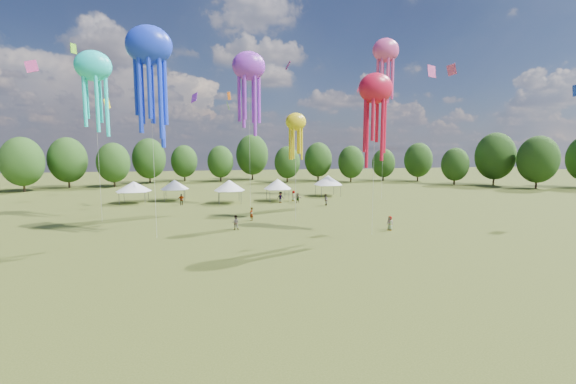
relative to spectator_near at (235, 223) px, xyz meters
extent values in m
plane|color=#384416|center=(6.02, -30.00, -0.85)|extent=(300.00, 300.00, 0.00)
imported|color=gray|center=(0.00, 0.00, 0.00)|extent=(0.91, 0.75, 1.70)
imported|color=gray|center=(12.10, 21.75, 0.07)|extent=(0.89, 1.05, 1.84)
imported|color=gray|center=(15.94, 15.38, 0.08)|extent=(0.85, 1.02, 1.87)
imported|color=gray|center=(9.36, 19.89, 0.12)|extent=(1.37, 0.96, 1.93)
imported|color=gray|center=(-7.11, 21.07, 0.07)|extent=(1.08, 0.47, 1.83)
imported|color=gray|center=(12.25, 19.32, -0.02)|extent=(1.54, 1.30, 1.67)
imported|color=gray|center=(2.47, 5.07, 0.02)|extent=(0.72, 0.75, 1.73)
imported|color=gray|center=(17.18, -4.02, -0.04)|extent=(0.87, 0.94, 1.62)
cylinder|color=#47474C|center=(-17.13, 23.37, 0.12)|extent=(0.08, 0.08, 1.95)
cylinder|color=#47474C|center=(-17.13, 27.40, 0.12)|extent=(0.08, 0.08, 1.95)
cylinder|color=#47474C|center=(-13.10, 23.37, 0.12)|extent=(0.08, 0.08, 1.95)
cylinder|color=#47474C|center=(-13.10, 27.40, 0.12)|extent=(0.08, 0.08, 1.95)
cube|color=silver|center=(-15.11, 25.38, 1.15)|extent=(4.43, 4.43, 0.10)
cone|color=silver|center=(-15.11, 25.38, 2.03)|extent=(5.76, 5.76, 1.67)
cylinder|color=#47474C|center=(-10.25, 25.64, 0.12)|extent=(0.08, 0.08, 1.94)
cylinder|color=#47474C|center=(-10.25, 29.02, 0.12)|extent=(0.08, 0.08, 1.94)
cylinder|color=#47474C|center=(-6.87, 25.64, 0.12)|extent=(0.08, 0.08, 1.94)
cylinder|color=#47474C|center=(-6.87, 29.02, 0.12)|extent=(0.08, 0.08, 1.94)
cube|color=silver|center=(-8.56, 27.33, 1.14)|extent=(3.77, 3.77, 0.10)
cone|color=silver|center=(-8.56, 27.33, 2.02)|extent=(4.91, 4.91, 1.66)
cylinder|color=#47474C|center=(-1.00, 19.83, 0.20)|extent=(0.08, 0.08, 2.10)
cylinder|color=#47474C|center=(-1.00, 23.43, 0.20)|extent=(0.08, 0.08, 2.10)
cylinder|color=#47474C|center=(2.61, 19.83, 0.20)|extent=(0.08, 0.08, 2.10)
cylinder|color=#47474C|center=(2.61, 23.43, 0.20)|extent=(0.08, 0.08, 2.10)
cube|color=silver|center=(0.80, 21.63, 1.30)|extent=(4.00, 4.00, 0.10)
cone|color=silver|center=(0.80, 21.63, 2.24)|extent=(5.20, 5.20, 1.80)
cylinder|color=#47474C|center=(7.70, 20.92, 0.18)|extent=(0.08, 0.08, 2.07)
cylinder|color=#47474C|center=(7.70, 24.31, 0.18)|extent=(0.08, 0.08, 2.07)
cylinder|color=#47474C|center=(11.09, 20.92, 0.18)|extent=(0.08, 0.08, 2.07)
cylinder|color=#47474C|center=(11.09, 24.31, 0.18)|extent=(0.08, 0.08, 2.07)
cube|color=silver|center=(9.39, 22.61, 1.27)|extent=(3.78, 3.78, 0.10)
cone|color=silver|center=(9.39, 22.61, 2.21)|extent=(4.92, 4.92, 1.77)
cylinder|color=#47474C|center=(18.46, 25.34, 0.22)|extent=(0.08, 0.08, 2.14)
cylinder|color=#47474C|center=(18.46, 29.24, 0.22)|extent=(0.08, 0.08, 2.14)
cylinder|color=#47474C|center=(22.36, 25.34, 0.22)|extent=(0.08, 0.08, 2.14)
cylinder|color=#47474C|center=(22.36, 29.24, 0.22)|extent=(0.08, 0.08, 2.14)
cube|color=silver|center=(20.41, 27.29, 1.34)|extent=(4.30, 4.30, 0.10)
cone|color=silver|center=(20.41, 27.29, 2.30)|extent=(5.59, 5.59, 1.83)
ellipsoid|color=#1934E2|center=(-8.32, -2.24, 18.47)|extent=(4.46, 3.12, 3.79)
cylinder|color=beige|center=(-8.32, -2.24, 8.81)|extent=(0.03, 0.03, 19.32)
ellipsoid|color=purple|center=(3.78, 16.79, 21.05)|extent=(5.15, 3.60, 4.38)
cylinder|color=beige|center=(3.78, 16.79, 10.10)|extent=(0.03, 0.03, 21.90)
ellipsoid|color=red|center=(14.19, -5.68, 14.61)|extent=(3.68, 2.58, 3.13)
cylinder|color=beige|center=(14.19, -5.68, 6.88)|extent=(0.03, 0.03, 15.46)
ellipsoid|color=#1CF2EA|center=(-16.27, 8.94, 18.47)|extent=(4.34, 3.04, 3.69)
cylinder|color=beige|center=(-16.27, 8.94, 8.81)|extent=(0.03, 0.03, 19.32)
ellipsoid|color=yellow|center=(8.00, 3.68, 11.75)|extent=(2.62, 1.83, 2.22)
cylinder|color=beige|center=(8.00, 3.68, 5.45)|extent=(0.03, 0.03, 12.60)
ellipsoid|color=#D63F88|center=(28.69, 20.83, 25.75)|extent=(4.88, 3.41, 4.14)
cylinder|color=beige|center=(28.69, 20.83, 12.45)|extent=(0.03, 0.03, 26.60)
cube|color=#D63F88|center=(13.94, 34.34, 25.29)|extent=(0.93, 2.02, 2.12)
cube|color=purple|center=(34.46, 32.97, 30.42)|extent=(0.25, 0.79, 0.86)
cube|color=orange|center=(0.94, 20.50, 16.95)|extent=(0.69, 1.00, 1.40)
cube|color=#D63F88|center=(29.84, 3.78, 19.05)|extent=(1.48, 0.89, 1.61)
cube|color=yellow|center=(-13.28, 39.18, 18.32)|extent=(0.75, 2.02, 2.36)
cube|color=#6DD523|center=(-15.96, 0.79, 18.48)|extent=(0.38, 0.69, 0.97)
cube|color=#D63F88|center=(35.18, 16.52, 21.58)|extent=(1.76, 0.88, 2.26)
cube|color=red|center=(29.49, 34.41, 21.18)|extent=(1.07, 1.13, 1.66)
cube|color=yellow|center=(-20.08, 31.88, 16.48)|extent=(0.81, 1.92, 2.31)
cube|color=#6DD523|center=(0.22, 12.48, 14.48)|extent=(0.38, 0.96, 1.17)
cube|color=#D63F88|center=(-18.96, -1.60, 16.11)|extent=(1.36, 0.74, 1.40)
cube|color=purple|center=(-4.49, 17.35, 16.11)|extent=(1.09, 1.68, 1.76)
cylinder|color=#38281C|center=(-41.15, 48.18, 0.83)|extent=(0.44, 0.44, 3.36)
ellipsoid|color=#214015|center=(-41.15, 48.18, 5.66)|extent=(8.40, 8.40, 10.51)
cylinder|color=#38281C|center=(-34.66, 55.49, 0.86)|extent=(0.44, 0.44, 3.41)
ellipsoid|color=#214015|center=(-34.66, 55.49, 5.76)|extent=(8.53, 8.53, 10.66)
cylinder|color=#38281C|center=(-24.58, 55.02, 0.68)|extent=(0.44, 0.44, 3.07)
ellipsoid|color=#214015|center=(-24.58, 55.02, 5.09)|extent=(7.66, 7.66, 9.58)
cylinder|color=#38281C|center=(-17.49, 63.33, 0.87)|extent=(0.44, 0.44, 3.43)
ellipsoid|color=#214015|center=(-17.49, 63.33, 5.80)|extent=(8.58, 8.58, 10.73)
cylinder|color=#38281C|center=(-8.74, 68.95, 0.62)|extent=(0.44, 0.44, 2.95)
ellipsoid|color=#214015|center=(-8.74, 68.95, 4.86)|extent=(7.37, 7.37, 9.21)
cylinder|color=#38281C|center=(1.32, 65.05, 0.60)|extent=(0.44, 0.44, 2.89)
ellipsoid|color=#214015|center=(1.32, 65.05, 4.76)|extent=(7.23, 7.23, 9.04)
cylinder|color=#38281C|center=(10.93, 69.48, 1.07)|extent=(0.44, 0.44, 3.84)
ellipsoid|color=#214015|center=(10.93, 69.48, 6.59)|extent=(9.60, 9.60, 11.99)
cylinder|color=#38281C|center=(19.21, 58.44, 0.57)|extent=(0.44, 0.44, 2.84)
ellipsoid|color=#214015|center=(19.21, 58.44, 4.66)|extent=(7.11, 7.11, 8.89)
cylinder|color=#38281C|center=(28.95, 61.03, 0.73)|extent=(0.44, 0.44, 3.16)
ellipsoid|color=#214015|center=(28.95, 61.03, 5.28)|extent=(7.91, 7.91, 9.88)
cylinder|color=#38281C|center=(36.71, 55.28, 0.59)|extent=(0.44, 0.44, 2.88)
ellipsoid|color=#214015|center=(36.71, 55.28, 4.74)|extent=(7.21, 7.21, 9.01)
cylinder|color=#38281C|center=(47.53, 57.24, 0.46)|extent=(0.44, 0.44, 2.63)
ellipsoid|color=#214015|center=(47.53, 57.24, 4.24)|extent=(6.57, 6.57, 8.22)
cylinder|color=#38281C|center=(56.53, 53.72, 0.71)|extent=(0.44, 0.44, 3.13)
ellipsoid|color=#214015|center=(56.53, 53.72, 5.21)|extent=(7.81, 7.81, 9.77)
cylinder|color=#38281C|center=(59.66, 41.81, 0.51)|extent=(0.44, 0.44, 2.72)
ellipsoid|color=#214015|center=(59.66, 41.81, 4.42)|extent=(6.80, 6.80, 8.50)
cylinder|color=#38281C|center=(68.98, 38.92, 1.05)|extent=(0.44, 0.44, 3.81)
ellipsoid|color=#214015|center=(68.98, 38.92, 6.53)|extent=(9.52, 9.52, 11.90)
cylinder|color=#38281C|center=(72.59, 29.79, 0.91)|extent=(0.44, 0.44, 3.51)
ellipsoid|color=#214015|center=(72.59, 29.79, 5.95)|extent=(8.78, 8.78, 10.97)
camera|label=1|loc=(-3.43, -42.27, 8.40)|focal=23.30mm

